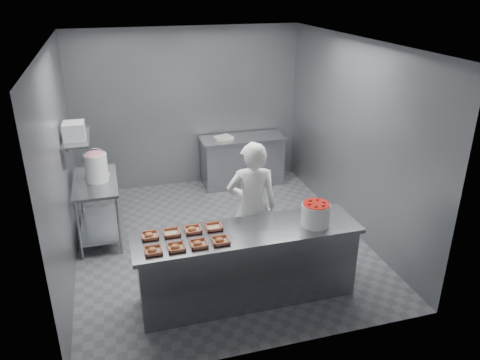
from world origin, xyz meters
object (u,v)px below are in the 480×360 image
prep_table (98,200)px  glaze_bucket (96,167)px  tray_1 (176,247)px  appliance (74,131)px  tray_3 (220,240)px  tray_0 (153,250)px  strawberry_tub (316,213)px  tray_5 (172,233)px  tray_7 (214,227)px  worker (252,207)px  tray_2 (198,244)px  back_counter (242,161)px  tray_4 (150,235)px  service_counter (247,264)px  tray_6 (193,229)px

prep_table → glaze_bucket: size_ratio=2.49×
tray_1 → appliance: size_ratio=0.61×
prep_table → tray_3: bearing=-58.5°
tray_0 → strawberry_tub: strawberry_tub is taller
tray_5 → tray_7: same height
tray_1 → worker: 1.32m
tray_2 → tray_3: 0.24m
prep_table → tray_5: bearing=-65.5°
back_counter → appliance: appliance is taller
tray_4 → worker: bearing=18.4°
tray_0 → strawberry_tub: bearing=2.4°
service_counter → tray_3: 0.61m
tray_0 → appliance: size_ratio=0.61×
tray_3 → tray_4: same height
worker → tray_5: bearing=32.0°
tray_3 → tray_7: size_ratio=1.00×
tray_2 → glaze_bucket: size_ratio=0.39×
glaze_bucket → appliance: 0.62m
tray_0 → tray_1: bearing=0.0°
strawberry_tub → tray_6: bearing=170.2°
tray_3 → glaze_bucket: bearing=120.7°
tray_0 → glaze_bucket: 2.18m
tray_6 → service_counter: bearing=-15.0°
tray_4 → glaze_bucket: bearing=106.6°
service_counter → tray_3: (-0.36, -0.16, 0.47)m
tray_6 → tray_0: bearing=-146.3°
tray_4 → appliance: bearing=113.9°
tray_3 → tray_2: bearing=180.0°
service_counter → tray_5: tray_5 is taller
tray_2 → tray_6: (0.00, 0.32, 0.00)m
tray_6 → tray_4: bearing=180.0°
tray_0 → tray_5: 0.40m
tray_5 → worker: worker is taller
tray_3 → tray_7: tray_3 is taller
tray_3 → worker: size_ratio=0.11×
back_counter → strawberry_tub: 3.38m
worker → back_counter: bearing=-94.1°
tray_0 → tray_2: (0.48, 0.00, 0.00)m
back_counter → tray_6: tray_6 is taller
tray_0 → tray_4: bearing=90.0°
tray_1 → tray_7: size_ratio=1.00×
tray_2 → appliance: bearing=121.5°
prep_table → tray_2: bearing=-63.5°
back_counter → tray_6: bearing=-115.8°
appliance → glaze_bucket: bearing=29.3°
strawberry_tub → tray_2: bearing=-176.7°
appliance → tray_2: bearing=-56.5°
back_counter → tray_7: bearing=-112.1°
service_counter → prep_table: (-1.65, 1.95, 0.14)m
service_counter → tray_0: 1.18m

